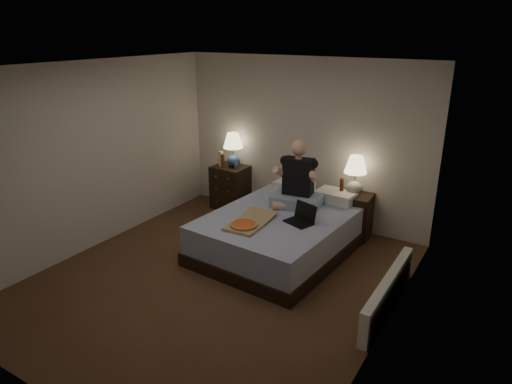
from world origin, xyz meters
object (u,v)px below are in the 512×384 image
Objects in this scene: bed at (281,233)px; beer_bottle_right at (342,186)px; soda_can at (236,165)px; beer_bottle_left at (223,161)px; lamp_left at (233,150)px; water_bottle at (221,159)px; nightstand_right at (353,215)px; laptop at (299,214)px; lamp_right at (355,175)px; radiator at (388,293)px; person at (297,174)px; nightstand_left at (231,187)px; pizza_box at (244,225)px.

beer_bottle_right is (0.49, 0.90, 0.49)m from bed.
soda_can is 0.22m from beer_bottle_left.
lamp_left is 0.26m from water_bottle.
beer_bottle_left reaches higher than nightstand_right.
soda_can is (-1.35, 0.93, 0.50)m from bed.
nightstand_right is 2.79× the size of beer_bottle_left.
laptop is at bearing -18.80° from bed.
beer_bottle_right is at bearing 65.52° from bed.
water_bottle is (-2.25, -0.10, -0.07)m from lamp_right.
radiator is at bearing -16.11° from bed.
person is at bearing -138.57° from nightstand_right.
lamp_right is at bearing 0.06° from nightstand_left.
nightstand_left is 1.29× the size of lamp_left.
nightstand_left is at bearing 150.06° from person.
pizza_box is (-0.50, -0.50, -0.08)m from laptop.
nightstand_right is 2.56× the size of water_bottle.
beer_bottle_right reaches higher than nightstand_left.
beer_bottle_left is (-2.20, -0.14, 0.52)m from nightstand_right.
radiator is (3.12, -1.59, -0.16)m from nightstand_left.
radiator is at bearing -24.45° from beer_bottle_left.
bed is 1.79m from nightstand_left.
pizza_box is at bearing -116.46° from laptop.
beer_bottle_right is at bearing 0.13° from water_bottle.
laptop is 0.71m from pizza_box.
beer_bottle_right is at bearing -2.62° from nightstand_left.
beer_bottle_right is at bearing -148.82° from lamp_right.
soda_can is at bearing -178.30° from lamp_right.
person is at bearing -17.35° from water_bottle.
soda_can is 0.43× the size of beer_bottle_right.
beer_bottle_right is at bearing 41.19° from person.
soda_can is (0.26, 0.04, -0.07)m from water_bottle.
lamp_left is 1.94m from beer_bottle_right.
lamp_left is at bearing 176.93° from nightstand_right.
beer_bottle_right is 0.30× the size of pizza_box.
soda_can reaches higher than radiator.
lamp_right is (-0.02, 0.00, 0.60)m from nightstand_right.
soda_can is 0.06× the size of radiator.
laptop is at bearing -68.51° from person.
soda_can is 0.29× the size of laptop.
soda_can is at bearing 23.28° from beer_bottle_left.
lamp_left reaches higher than bed.
radiator is (1.60, -0.98, -0.81)m from person.
nightstand_left is 1.13× the size of nightstand_right.
nightstand_left is 0.95× the size of pizza_box.
person is at bearing 138.40° from laptop.
beer_bottle_left is 0.25× the size of person.
radiator is (3.07, -1.59, -0.80)m from lamp_left.
laptop is (1.81, -1.13, 0.30)m from nightstand_left.
person reaches higher than lamp_right.
nightstand_right is (0.66, 0.99, 0.05)m from bed.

